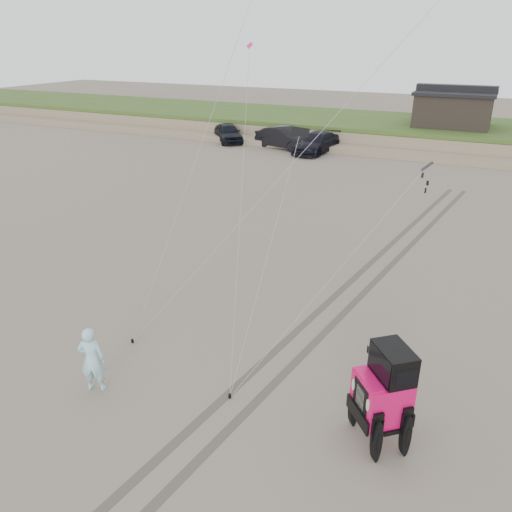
# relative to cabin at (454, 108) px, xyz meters

# --- Properties ---
(ground) EXTENTS (160.00, 160.00, 0.00)m
(ground) POSITION_rel_cabin_xyz_m (-2.00, -37.00, -3.24)
(ground) COLOR #6B6054
(ground) RESTS_ON ground
(dune_ridge) EXTENTS (160.00, 14.25, 1.73)m
(dune_ridge) POSITION_rel_cabin_xyz_m (-2.00, 0.50, -2.42)
(dune_ridge) COLOR #7A6B54
(dune_ridge) RESTS_ON ground
(cabin) EXTENTS (6.40, 5.40, 3.35)m
(cabin) POSITION_rel_cabin_xyz_m (0.00, 0.00, 0.00)
(cabin) COLOR black
(cabin) RESTS_ON dune_ridge
(truck_a) EXTENTS (4.61, 4.89, 1.64)m
(truck_a) POSITION_rel_cabin_xyz_m (-18.21, -6.54, -2.42)
(truck_a) COLOR black
(truck_a) RESTS_ON ground
(truck_b) EXTENTS (5.71, 3.57, 1.78)m
(truck_b) POSITION_rel_cabin_xyz_m (-12.52, -6.99, -2.35)
(truck_b) COLOR black
(truck_b) RESTS_ON ground
(truck_c) EXTENTS (2.93, 5.79, 1.61)m
(truck_c) POSITION_rel_cabin_xyz_m (-9.51, -7.44, -2.43)
(truck_c) COLOR black
(truck_c) RESTS_ON ground
(jeep) EXTENTS (5.59, 5.24, 2.00)m
(jeep) POSITION_rel_cabin_xyz_m (2.37, -37.14, -2.24)
(jeep) COLOR #DA0B55
(jeep) RESTS_ON ground
(man) EXTENTS (0.82, 0.70, 1.91)m
(man) POSITION_rel_cabin_xyz_m (-4.89, -38.59, -2.28)
(man) COLOR #8DCFDA
(man) RESTS_ON ground
(kite_flock) EXTENTS (10.32, 8.12, 6.75)m
(kite_flock) POSITION_rel_cabin_xyz_m (0.04, -30.14, 6.30)
(kite_flock) COLOR #67C723
(kite_flock) RESTS_ON ground
(stake_main) EXTENTS (0.08, 0.08, 0.12)m
(stake_main) POSITION_rel_cabin_xyz_m (-5.42, -36.38, -3.18)
(stake_main) COLOR black
(stake_main) RESTS_ON ground
(stake_aux) EXTENTS (0.08, 0.08, 0.12)m
(stake_aux) POSITION_rel_cabin_xyz_m (-1.45, -37.36, -3.18)
(stake_aux) COLOR black
(stake_aux) RESTS_ON ground
(tire_tracks) EXTENTS (5.22, 29.74, 0.01)m
(tire_tracks) POSITION_rel_cabin_xyz_m (0.00, -29.00, -3.23)
(tire_tracks) COLOR #4C443D
(tire_tracks) RESTS_ON ground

